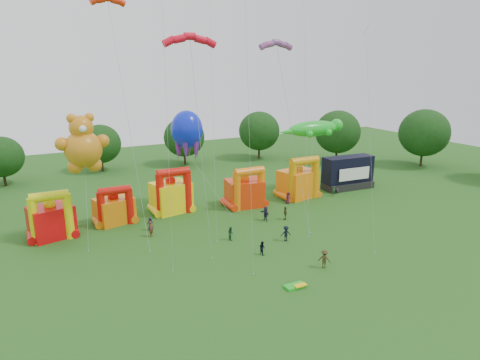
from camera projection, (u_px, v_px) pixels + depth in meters
name	position (u px, v px, depth m)	size (l,w,h in m)	color
ground	(316.00, 303.00, 37.12)	(160.00, 160.00, 0.00)	#265A19
tree_ring	(304.00, 236.00, 35.48)	(122.51, 124.60, 12.07)	#352314
bouncy_castle_0	(51.00, 219.00, 50.49)	(5.50, 4.82, 6.01)	red
bouncy_castle_1	(114.00, 208.00, 55.25)	(5.25, 4.62, 5.18)	orange
bouncy_castle_2	(172.00, 195.00, 59.30)	(5.57, 4.76, 6.53)	yellow
bouncy_castle_3	(245.00, 191.00, 61.75)	(5.58, 4.73, 6.03)	red
bouncy_castle_4	(299.00, 181.00, 65.91)	(6.12, 5.29, 6.60)	orange
stage_trailer	(348.00, 173.00, 70.57)	(8.71, 3.69, 5.42)	black
teddy_bear_kite	(84.00, 162.00, 47.51)	(5.80, 5.52, 14.94)	orange
gecko_kite	(312.00, 153.00, 66.43)	(12.03, 6.37, 11.56)	green
octopus_kite	(201.00, 165.00, 59.37)	(5.76, 9.81, 13.93)	#0E20D5
parafoil_kites	(217.00, 133.00, 47.99)	(21.86, 12.97, 27.84)	red
diamond_kites	(255.00, 104.00, 45.41)	(23.63, 17.27, 40.82)	red
folded_kite_bundle	(296.00, 286.00, 39.63)	(2.01, 1.12, 0.31)	green
spectator_0	(150.00, 224.00, 53.05)	(0.83, 0.54, 1.70)	#22243A
spectator_1	(151.00, 229.00, 51.10)	(0.72, 0.47, 1.98)	maroon
spectator_2	(231.00, 233.00, 50.19)	(0.78, 0.61, 1.60)	#1C4628
spectator_3	(286.00, 233.00, 49.83)	(1.19, 0.68, 1.84)	black
spectator_4	(285.00, 213.00, 56.69)	(1.07, 0.44, 1.82)	#453A1B
spectator_5	(265.00, 214.00, 56.32)	(1.79, 0.57, 1.93)	#25253F
spectator_6	(288.00, 198.00, 63.15)	(0.88, 0.57, 1.79)	#551825
spectator_7	(334.00, 191.00, 66.84)	(0.57, 0.38, 1.57)	#1A4221
spectator_8	(262.00, 248.00, 46.32)	(0.74, 0.58, 1.52)	black
spectator_9	(324.00, 259.00, 43.25)	(1.25, 0.72, 1.93)	#3D2D18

